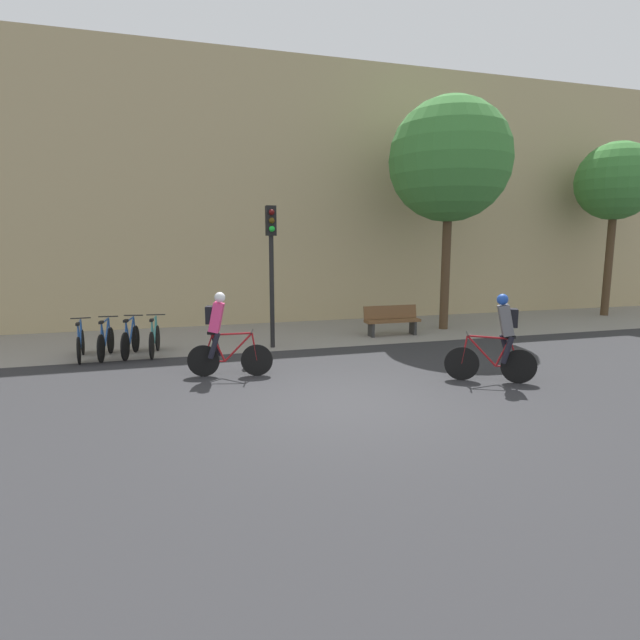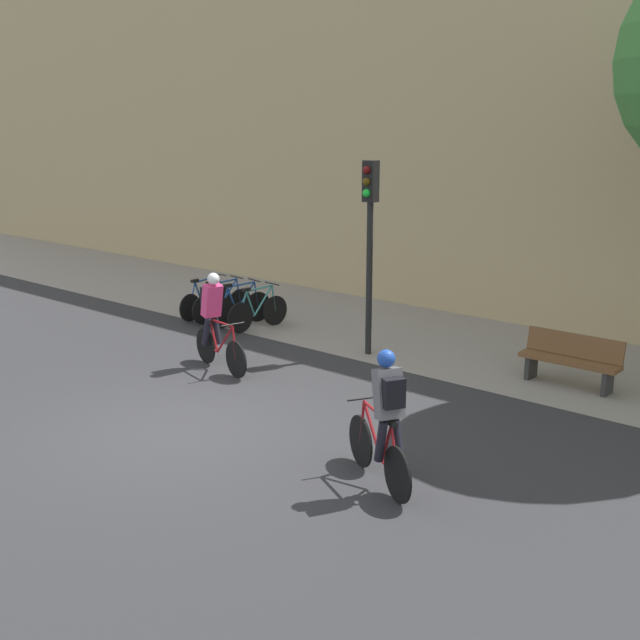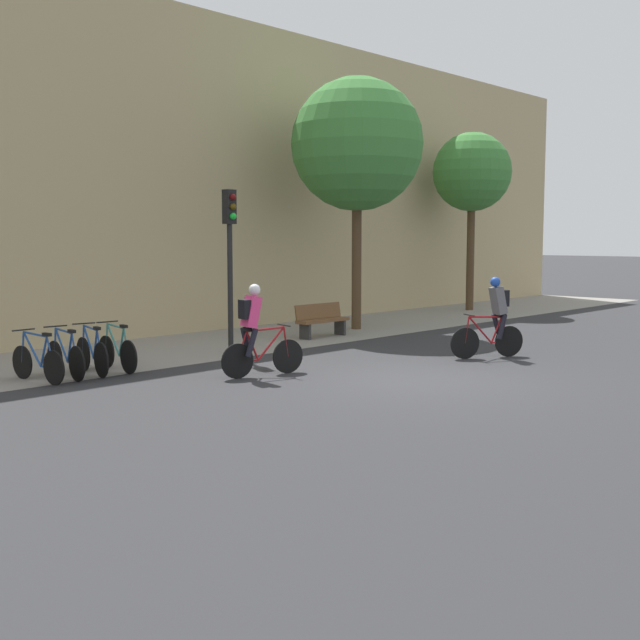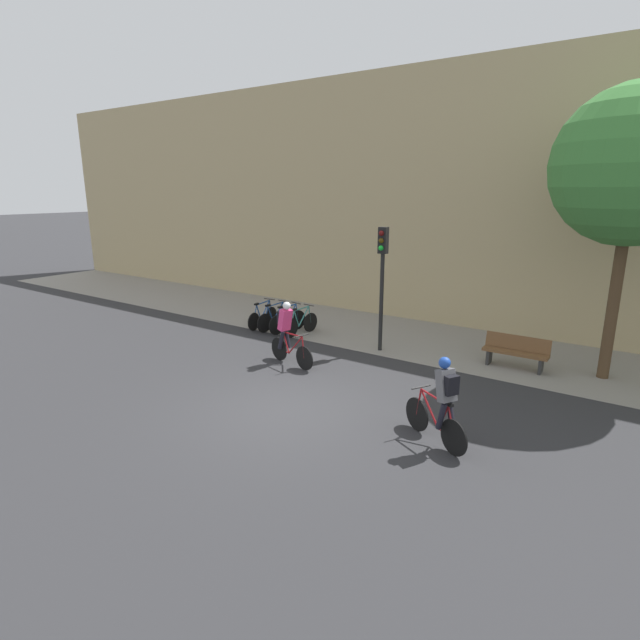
% 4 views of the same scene
% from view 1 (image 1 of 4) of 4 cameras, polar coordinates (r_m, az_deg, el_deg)
% --- Properties ---
extents(ground, '(200.00, 200.00, 0.00)m').
position_cam_1_polar(ground, '(8.82, 2.80, -9.55)').
color(ground, '#2B2B2D').
extents(kerb_strip, '(44.00, 4.50, 0.01)m').
position_cam_1_polar(kerb_strip, '(15.16, -5.60, -1.70)').
color(kerb_strip, gray).
rests_on(kerb_strip, ground).
extents(building_facade, '(44.00, 0.60, 8.88)m').
position_cam_1_polar(building_facade, '(17.49, -7.45, 14.27)').
color(building_facade, tan).
rests_on(building_facade, ground).
extents(cyclist_pink, '(1.74, 0.59, 1.77)m').
position_cam_1_polar(cyclist_pink, '(10.54, -11.32, -1.35)').
color(cyclist_pink, black).
rests_on(cyclist_pink, ground).
extents(cyclist_grey, '(1.58, 0.89, 1.79)m').
position_cam_1_polar(cyclist_grey, '(10.52, 19.97, -1.73)').
color(cyclist_grey, black).
rests_on(cyclist_grey, ground).
extents(parked_bike_0, '(0.46, 1.66, 0.95)m').
position_cam_1_polar(parked_bike_0, '(13.25, -25.69, -2.42)').
color(parked_bike_0, black).
rests_on(parked_bike_0, ground).
extents(parked_bike_1, '(0.46, 1.65, 0.97)m').
position_cam_1_polar(parked_bike_1, '(13.17, -23.28, -2.29)').
color(parked_bike_1, black).
rests_on(parked_bike_1, ground).
extents(parked_bike_2, '(0.47, 1.62, 0.97)m').
position_cam_1_polar(parked_bike_2, '(13.11, -20.85, -2.16)').
color(parked_bike_2, black).
rests_on(parked_bike_2, ground).
extents(parked_bike_3, '(0.46, 1.62, 0.97)m').
position_cam_1_polar(parked_bike_3, '(13.07, -18.38, -2.09)').
color(parked_bike_3, black).
rests_on(parked_bike_3, ground).
extents(traffic_light_pole, '(0.26, 0.30, 3.71)m').
position_cam_1_polar(traffic_light_pole, '(13.10, -5.58, 7.89)').
color(traffic_light_pole, black).
rests_on(traffic_light_pole, ground).
extents(bench, '(1.71, 0.44, 0.89)m').
position_cam_1_polar(bench, '(15.13, 8.21, 0.02)').
color(bench, brown).
rests_on(bench, ground).
extents(street_tree_0, '(3.77, 3.77, 7.17)m').
position_cam_1_polar(street_tree_0, '(16.59, 14.61, 17.23)').
color(street_tree_0, '#4C3823').
rests_on(street_tree_0, ground).
extents(street_tree_1, '(2.83, 2.83, 6.41)m').
position_cam_1_polar(street_tree_1, '(21.95, 30.72, 13.39)').
color(street_tree_1, '#4C3823').
rests_on(street_tree_1, ground).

